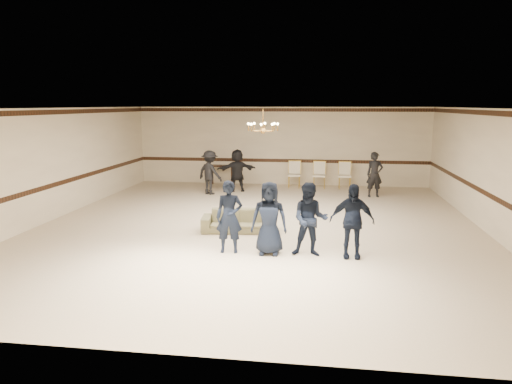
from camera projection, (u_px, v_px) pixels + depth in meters
room at (258, 168)px, 12.86m from camera, size 12.01×14.01×3.21m
chair_rail at (281, 161)px, 19.77m from camera, size 12.00×0.02×0.14m
crown_molding at (281, 110)px, 19.39m from camera, size 12.00×0.02×0.14m
chandelier at (263, 119)px, 13.60m from camera, size 0.94×0.94×0.89m
boy_a at (229, 217)px, 10.65m from camera, size 0.63×0.45×1.64m
boy_b at (269, 218)px, 10.53m from camera, size 0.80×0.53×1.64m
boy_c at (310, 220)px, 10.40m from camera, size 0.81×0.64×1.64m
boy_d at (352, 221)px, 10.28m from camera, size 0.96×0.41×1.64m
settee at (239, 221)px, 12.52m from camera, size 2.03×0.99×0.57m
adult_left at (210, 172)px, 17.63m from camera, size 1.21×1.04×1.63m
adult_mid at (237, 170)px, 18.19m from camera, size 1.58×0.99×1.63m
adult_right at (375, 175)px, 17.10m from camera, size 0.66×0.49×1.63m
banquet_chair_left at (294, 175)px, 19.09m from camera, size 0.52×0.52×1.04m
banquet_chair_mid at (319, 175)px, 18.95m from camera, size 0.55×0.55×1.04m
banquet_chair_right at (345, 176)px, 18.82m from camera, size 0.51×0.51×1.04m
console_table at (222, 175)px, 19.71m from camera, size 0.99×0.43×0.83m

